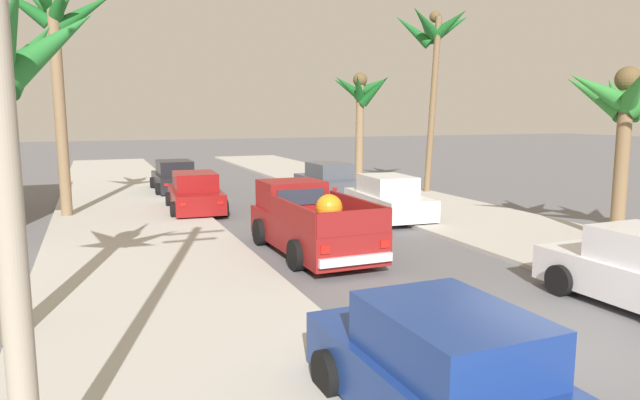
{
  "coord_description": "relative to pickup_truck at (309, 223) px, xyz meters",
  "views": [
    {
      "loc": [
        -6.67,
        -6.57,
        3.69
      ],
      "look_at": [
        -0.54,
        8.85,
        1.2
      ],
      "focal_mm": 32.06,
      "sensor_mm": 36.0,
      "label": 1
    }
  ],
  "objects": [
    {
      "name": "palm_tree_right_mid",
      "position": [
        9.07,
        8.42,
        6.21
      ],
      "size": [
        3.81,
        3.54,
        8.34
      ],
      "color": "brown",
      "rests_on": "ground"
    },
    {
      "name": "palm_tree_right_back",
      "position": [
        8.45,
        -2.47,
        3.23
      ],
      "size": [
        3.82,
        3.77,
        5.01
      ],
      "color": "brown",
      "rests_on": "ground"
    },
    {
      "name": "pickup_truck",
      "position": [
        0.0,
        0.0,
        0.0
      ],
      "size": [
        2.31,
        5.25,
        1.8
      ],
      "color": "maroon",
      "rests_on": "ground"
    },
    {
      "name": "curb_left",
      "position": [
        -2.95,
        4.41,
        -0.74
      ],
      "size": [
        0.16,
        60.0,
        0.1
      ],
      "primitive_type": "cube",
      "color": "silver",
      "rests_on": "ground"
    },
    {
      "name": "curb_right",
      "position": [
        5.64,
        4.41,
        -0.74
      ],
      "size": [
        0.16,
        60.0,
        0.1
      ],
      "primitive_type": "cube",
      "color": "silver",
      "rests_on": "ground"
    },
    {
      "name": "sidewalk_right",
      "position": [
        6.86,
        4.41,
        -0.73
      ],
      "size": [
        5.24,
        60.0,
        0.12
      ],
      "primitive_type": "cube",
      "color": "#B2AFA8",
      "rests_on": "ground"
    },
    {
      "name": "car_left_far",
      "position": [
        -1.69,
        -8.94,
        -0.08
      ],
      "size": [
        2.09,
        4.29,
        1.54
      ],
      "color": "navy",
      "rests_on": "ground"
    },
    {
      "name": "car_right_mid",
      "position": [
        4.49,
        9.49,
        -0.08
      ],
      "size": [
        2.1,
        4.29,
        1.54
      ],
      "color": "#474C56",
      "rests_on": "ground"
    },
    {
      "name": "palm_tree_right_fore",
      "position": [
        -6.3,
        7.62,
        5.76
      ],
      "size": [
        4.07,
        3.55,
        8.08
      ],
      "color": "#846B4C",
      "rests_on": "ground"
    },
    {
      "name": "sidewalk_left",
      "position": [
        -4.17,
        4.41,
        -0.73
      ],
      "size": [
        5.24,
        60.0,
        0.12
      ],
      "primitive_type": "cube",
      "color": "#B2AFA8",
      "rests_on": "ground"
    },
    {
      "name": "ground_plane",
      "position": [
        1.34,
        -7.59,
        -0.79
      ],
      "size": [
        160.0,
        160.0,
        0.0
      ],
      "primitive_type": "plane",
      "color": "slate"
    },
    {
      "name": "palm_tree_left_mid",
      "position": [
        8.35,
        14.34,
        3.94
      ],
      "size": [
        3.6,
        4.06,
        5.95
      ],
      "color": "#846B4C",
      "rests_on": "ground"
    },
    {
      "name": "car_right_far",
      "position": [
        -1.78,
        13.47,
        -0.08
      ],
      "size": [
        2.03,
        4.26,
        1.54
      ],
      "color": "black",
      "rests_on": "ground"
    },
    {
      "name": "car_right_near",
      "position": [
        4.37,
        3.66,
        -0.08
      ],
      "size": [
        2.2,
        4.33,
        1.54
      ],
      "color": "silver",
      "rests_on": "ground"
    },
    {
      "name": "car_left_near",
      "position": [
        -1.81,
        7.5,
        -0.08
      ],
      "size": [
        2.21,
        4.34,
        1.54
      ],
      "color": "maroon",
      "rests_on": "ground"
    }
  ]
}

